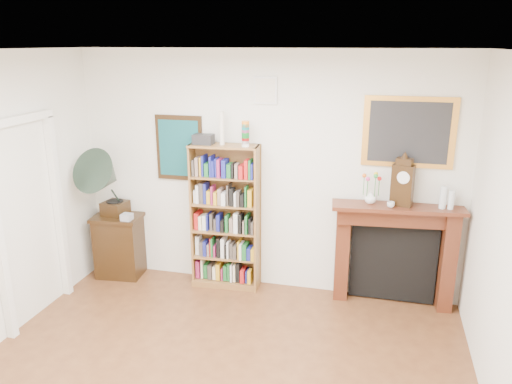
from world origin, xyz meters
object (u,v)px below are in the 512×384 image
at_px(gramophone, 106,179).
at_px(cd_stack, 127,217).
at_px(bottle_left, 443,197).
at_px(bottle_right, 451,200).
at_px(flower_vase, 370,197).
at_px(teacup, 391,205).
at_px(fireplace, 394,245).
at_px(side_cabinet, 120,246).
at_px(bookshelf, 225,209).
at_px(mantel_clock, 403,183).

height_order(gramophone, cd_stack, gramophone).
xyz_separation_m(cd_stack, bottle_left, (3.58, 0.20, 0.46)).
relative_size(cd_stack, bottle_right, 0.60).
height_order(flower_vase, teacup, flower_vase).
bearing_deg(teacup, bottle_right, 9.41).
height_order(fireplace, bottle_right, bottle_right).
distance_m(side_cabinet, fireplace, 3.35).
bearing_deg(gramophone, cd_stack, 6.90).
height_order(side_cabinet, flower_vase, flower_vase).
distance_m(gramophone, teacup, 3.30).
bearing_deg(fireplace, bottle_right, -10.21).
relative_size(side_cabinet, teacup, 9.93).
relative_size(bookshelf, teacup, 25.07).
relative_size(fireplace, gramophone, 1.59).
bearing_deg(mantel_clock, side_cabinet, -162.51).
bearing_deg(mantel_clock, flower_vase, -163.35).
relative_size(mantel_clock, teacup, 6.46).
distance_m(bookshelf, teacup, 1.89).
xyz_separation_m(gramophone, mantel_clock, (3.40, 0.19, 0.13)).
distance_m(flower_vase, bottle_right, 0.82).
distance_m(bookshelf, flower_vase, 1.68).
relative_size(cd_stack, flower_vase, 0.89).
relative_size(bookshelf, cd_stack, 16.74).
relative_size(flower_vase, bottle_left, 0.56).
xyz_separation_m(fireplace, gramophone, (-3.38, -0.23, 0.61)).
distance_m(bookshelf, gramophone, 1.47).
relative_size(cd_stack, bottle_left, 0.50).
distance_m(side_cabinet, flower_vase, 3.16).
xyz_separation_m(mantel_clock, bottle_right, (0.50, 0.00, -0.15)).
height_order(mantel_clock, flower_vase, mantel_clock).
bearing_deg(mantel_clock, bookshelf, -163.45).
xyz_separation_m(gramophone, cd_stack, (0.24, -0.00, -0.47)).
bearing_deg(side_cabinet, cd_stack, -34.61).
bearing_deg(bookshelf, bottle_left, -3.16).
bearing_deg(bottle_left, side_cabinet, -178.60).
height_order(bookshelf, side_cabinet, bookshelf).
xyz_separation_m(fireplace, mantel_clock, (0.03, -0.04, 0.73)).
xyz_separation_m(side_cabinet, teacup, (3.25, -0.01, 0.81)).
bearing_deg(fireplace, bottle_left, -10.40).
height_order(side_cabinet, cd_stack, cd_stack).
xyz_separation_m(teacup, bottle_right, (0.61, 0.10, 0.07)).
height_order(fireplace, gramophone, gramophone).
bearing_deg(bookshelf, mantel_clock, -3.20).
height_order(side_cabinet, bottle_left, bottle_left).
bearing_deg(fireplace, gramophone, 178.29).
height_order(gramophone, bottle_right, gramophone).
xyz_separation_m(bookshelf, gramophone, (-1.43, -0.17, 0.33)).
height_order(cd_stack, teacup, teacup).
height_order(side_cabinet, mantel_clock, mantel_clock).
xyz_separation_m(flower_vase, teacup, (0.21, -0.10, -0.04)).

